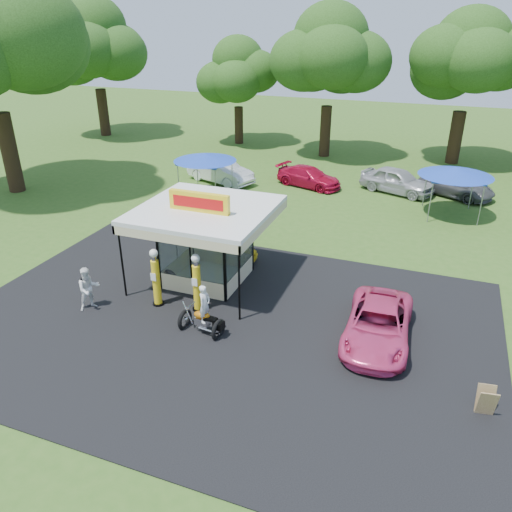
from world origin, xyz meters
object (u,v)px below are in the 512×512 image
object	(u,v)px
gas_pump_left	(156,279)
motorcycle	(204,314)
tent_west	(205,157)
a_frame_sign	(486,401)
gas_pump_right	(197,284)
bg_car_c	(397,180)
pink_sedan	(378,325)
gas_station_kiosk	(207,243)
bg_car_d	(457,186)
spectator_west	(89,289)
bg_car_b	(309,177)
tent_east	(456,172)
kiosk_car	(228,250)
bg_car_a	(220,171)

from	to	relation	value
gas_pump_left	motorcycle	distance (m)	2.87
tent_west	a_frame_sign	bearing A→B (deg)	-42.74
gas_pump_right	bg_car_c	distance (m)	18.69
gas_pump_left	pink_sedan	world-z (taller)	gas_pump_left
gas_station_kiosk	bg_car_d	world-z (taller)	gas_station_kiosk
gas_pump_left	bg_car_c	distance (m)	19.45
tent_west	motorcycle	bearing A→B (deg)	-64.37
gas_pump_right	a_frame_sign	distance (m)	10.63
a_frame_sign	spectator_west	world-z (taller)	spectator_west
bg_car_b	bg_car_c	bearing A→B (deg)	-65.04
tent_east	spectator_west	bearing A→B (deg)	-129.12
gas_station_kiosk	pink_sedan	world-z (taller)	gas_station_kiosk
gas_station_kiosk	kiosk_car	size ratio (longest dim) A/B	1.92
a_frame_sign	bg_car_d	world-z (taller)	bg_car_d
bg_car_a	tent_west	world-z (taller)	tent_west
gas_pump_right	a_frame_sign	bearing A→B (deg)	-11.87
a_frame_sign	tent_east	world-z (taller)	tent_east
kiosk_car	bg_car_b	size ratio (longest dim) A/B	0.61
motorcycle	pink_sedan	world-z (taller)	motorcycle
pink_sedan	bg_car_c	world-z (taller)	bg_car_c
kiosk_car	tent_west	bearing A→B (deg)	32.12
pink_sedan	bg_car_d	world-z (taller)	pink_sedan
bg_car_c	tent_west	size ratio (longest dim) A/B	1.22
gas_station_kiosk	bg_car_b	distance (m)	14.68
motorcycle	bg_car_d	distance (m)	21.48
gas_pump_left	motorcycle	world-z (taller)	gas_pump_left
gas_station_kiosk	a_frame_sign	bearing A→B (deg)	-22.67
gas_pump_left	bg_car_b	size ratio (longest dim) A/B	0.54
kiosk_car	gas_pump_left	bearing A→B (deg)	169.09
gas_pump_left	bg_car_b	world-z (taller)	gas_pump_left
gas_station_kiosk	bg_car_c	distance (m)	16.64
bg_car_b	spectator_west	bearing A→B (deg)	-174.18
kiosk_car	bg_car_c	size ratio (longest dim) A/B	0.58
a_frame_sign	bg_car_b	world-z (taller)	bg_car_b
pink_sedan	bg_car_b	size ratio (longest dim) A/B	1.04
bg_car_b	motorcycle	bearing A→B (deg)	-158.91
motorcycle	bg_car_c	xyz separation A→B (m)	(4.64, 19.17, 0.02)
a_frame_sign	bg_car_a	world-z (taller)	bg_car_a
gas_pump_right	kiosk_car	size ratio (longest dim) A/B	0.87
bg_car_b	bg_car_c	world-z (taller)	bg_car_c
a_frame_sign	gas_station_kiosk	bearing A→B (deg)	149.00
gas_pump_right	tent_east	distance (m)	17.19
bg_car_a	bg_car_d	size ratio (longest dim) A/B	1.07
kiosk_car	spectator_west	world-z (taller)	spectator_west
bg_car_b	kiosk_car	bearing A→B (deg)	-164.93
gas_pump_left	tent_west	bearing A→B (deg)	107.80
gas_pump_right	bg_car_b	distance (m)	17.10
tent_east	pink_sedan	bearing A→B (deg)	-98.26
kiosk_car	motorcycle	bearing A→B (deg)	-164.45
motorcycle	bg_car_a	size ratio (longest dim) A/B	0.41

